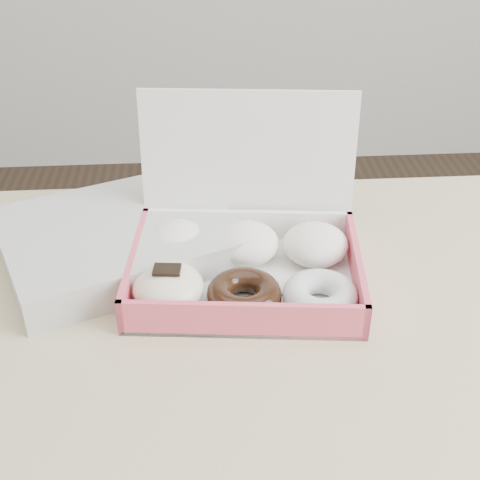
{
  "coord_description": "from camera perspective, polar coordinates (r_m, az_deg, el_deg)",
  "views": [
    {
      "loc": [
        -0.07,
        -0.5,
        1.23
      ],
      "look_at": [
        -0.03,
        0.14,
        0.82
      ],
      "focal_mm": 50.0,
      "sensor_mm": 36.0,
      "label": 1
    }
  ],
  "objects": [
    {
      "name": "table",
      "position": [
        0.75,
        3.04,
        -15.17
      ],
      "size": [
        1.2,
        0.8,
        0.75
      ],
      "color": "tan",
      "rests_on": "ground"
    },
    {
      "name": "donut_box",
      "position": [
        0.8,
        0.28,
        -1.26
      ],
      "size": [
        0.29,
        0.25,
        0.2
      ],
      "rotation": [
        0.0,
        0.0,
        -0.1
      ],
      "color": "white",
      "rests_on": "table"
    },
    {
      "name": "newspapers",
      "position": [
        0.86,
        -10.3,
        0.11
      ],
      "size": [
        0.34,
        0.31,
        0.04
      ],
      "primitive_type": "cube",
      "rotation": [
        0.0,
        0.0,
        0.39
      ],
      "color": "silver",
      "rests_on": "table"
    }
  ]
}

